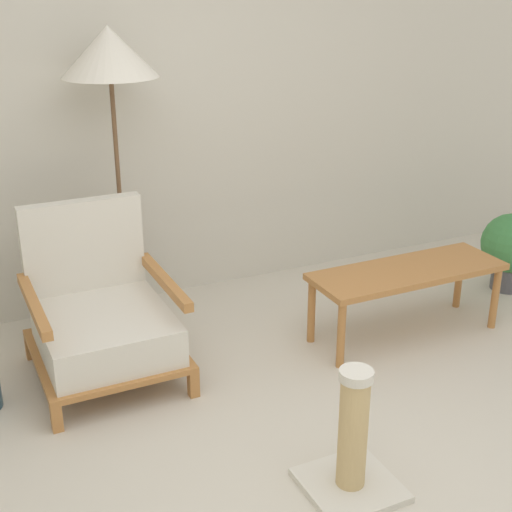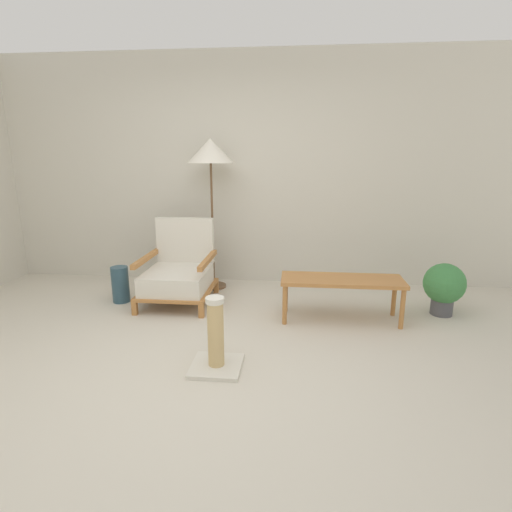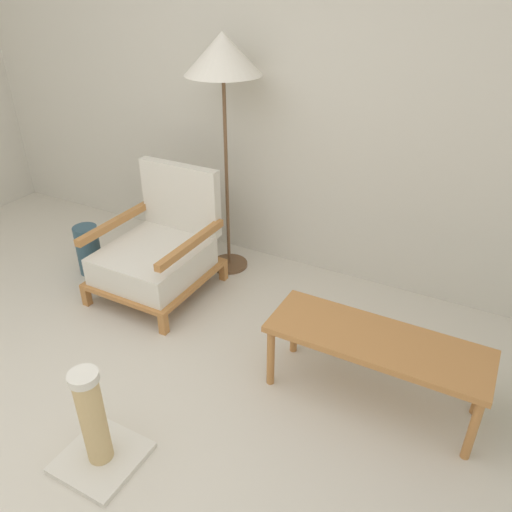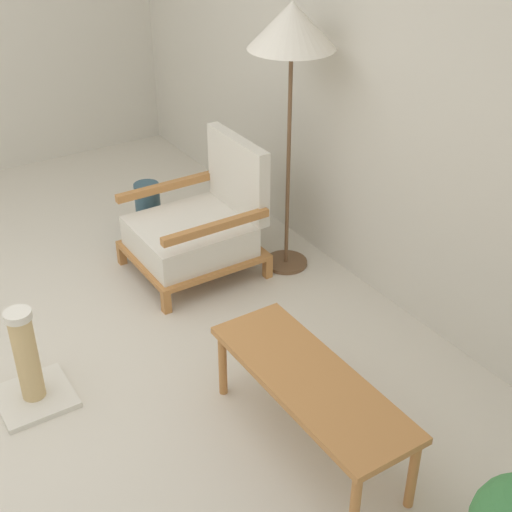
% 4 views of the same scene
% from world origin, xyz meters
% --- Properties ---
extents(ground_plane, '(14.00, 14.00, 0.00)m').
position_xyz_m(ground_plane, '(0.00, 0.00, 0.00)').
color(ground_plane, beige).
extents(wall_back, '(8.00, 0.06, 2.70)m').
position_xyz_m(wall_back, '(0.00, 2.37, 1.35)').
color(wall_back, beige).
rests_on(wall_back, ground_plane).
extents(armchair, '(0.72, 0.79, 0.87)m').
position_xyz_m(armchair, '(-0.50, 1.52, 0.32)').
color(armchair, '#B2753D').
rests_on(armchair, ground_plane).
extents(floor_lamp, '(0.52, 0.52, 1.72)m').
position_xyz_m(floor_lamp, '(-0.22, 2.03, 1.53)').
color(floor_lamp, brown).
rests_on(floor_lamp, ground_plane).
extents(coffee_table, '(1.14, 0.40, 0.42)m').
position_xyz_m(coffee_table, '(1.18, 1.18, 0.37)').
color(coffee_table, '#B2753D').
rests_on(coffee_table, ground_plane).
extents(vase, '(0.18, 0.18, 0.39)m').
position_xyz_m(vase, '(-1.12, 1.44, 0.19)').
color(vase, '#2D4C5B').
rests_on(vase, ground_plane).
extents(potted_plant, '(0.40, 0.40, 0.52)m').
position_xyz_m(potted_plant, '(2.20, 1.42, 0.30)').
color(potted_plant, '#4C4C51').
rests_on(potted_plant, ground_plane).
extents(scratching_post, '(0.37, 0.37, 0.56)m').
position_xyz_m(scratching_post, '(0.17, 0.17, 0.20)').
color(scratching_post, beige).
rests_on(scratching_post, ground_plane).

